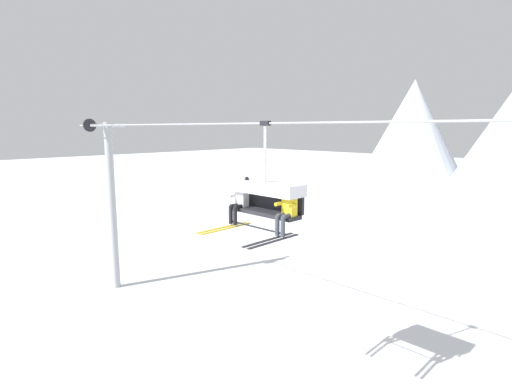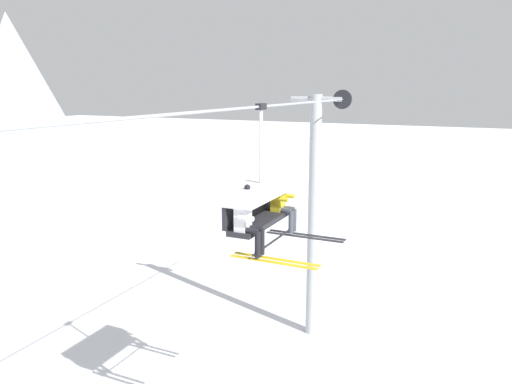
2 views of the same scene
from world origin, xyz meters
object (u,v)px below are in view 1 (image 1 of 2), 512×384
object	(u,v)px
lift_tower_near	(111,202)
skier_yellow	(286,210)
skier_white	(239,200)
chairlift_chair	(267,193)

from	to	relation	value
lift_tower_near	skier_yellow	size ratio (longest dim) A/B	4.64
lift_tower_near	skier_white	distance (m)	9.82
skier_yellow	lift_tower_near	bearing A→B (deg)	175.32
lift_tower_near	skier_white	size ratio (longest dim) A/B	4.64
chairlift_chair	skier_yellow	xyz separation A→B (m)	(0.84, -0.22, -0.30)
chairlift_chair	skier_white	xyz separation A→B (m)	(-0.84, -0.21, -0.28)
chairlift_chair	skier_white	bearing A→B (deg)	-165.65
skier_white	skier_yellow	distance (m)	1.68
lift_tower_near	skier_yellow	distance (m)	11.48
chairlift_chair	lift_tower_near	bearing A→B (deg)	176.15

